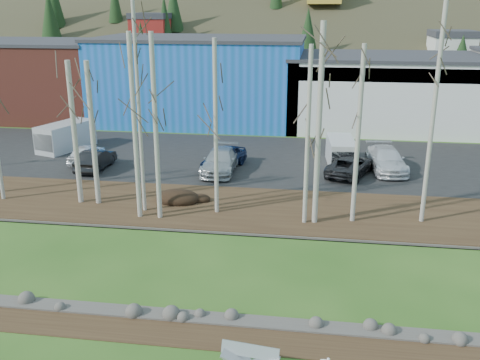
% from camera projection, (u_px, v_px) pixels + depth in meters
% --- Properties ---
extents(dirt_strip, '(80.00, 1.80, 0.03)m').
position_uv_depth(dirt_strip, '(149.00, 330.00, 19.43)').
color(dirt_strip, '#382616').
rests_on(dirt_strip, ground).
extents(near_bank_rocks, '(80.00, 0.80, 0.50)m').
position_uv_depth(near_bank_rocks, '(157.00, 315.00, 20.37)').
color(near_bank_rocks, '#47423D').
rests_on(near_bank_rocks, ground).
extents(river, '(80.00, 8.00, 0.90)m').
position_uv_depth(river, '(184.00, 266.00, 24.23)').
color(river, black).
rests_on(river, ground).
extents(far_bank_rocks, '(80.00, 0.80, 0.46)m').
position_uv_depth(far_bank_rocks, '(203.00, 230.00, 28.08)').
color(far_bank_rocks, '#47423D').
rests_on(far_bank_rocks, ground).
extents(far_bank, '(80.00, 7.00, 0.15)m').
position_uv_depth(far_bank, '(214.00, 207.00, 31.07)').
color(far_bank, '#382616').
rests_on(far_bank, ground).
extents(parking_lot, '(80.00, 14.00, 0.14)m').
position_uv_depth(parking_lot, '(240.00, 158.00, 40.94)').
color(parking_lot, black).
rests_on(parking_lot, ground).
extents(building_brick, '(16.32, 12.24, 7.80)m').
position_uv_depth(building_brick, '(34.00, 78.00, 56.20)').
color(building_brick, brown).
rests_on(building_brick, ground).
extents(building_blue, '(20.40, 12.24, 8.30)m').
position_uv_depth(building_blue, '(201.00, 79.00, 53.66)').
color(building_blue, '#145FB4').
rests_on(building_blue, ground).
extents(building_white, '(18.36, 12.24, 6.80)m').
position_uv_depth(building_white, '(384.00, 91.00, 51.40)').
color(building_white, white).
rests_on(building_white, ground).
extents(bench_damaged, '(1.97, 0.87, 0.85)m').
position_uv_depth(bench_damaged, '(250.00, 359.00, 17.14)').
color(bench_damaged, '#B1B3B6').
rests_on(bench_damaged, ground).
extents(dirt_mound, '(2.62, 1.85, 0.51)m').
position_uv_depth(dirt_mound, '(178.00, 197.00, 31.69)').
color(dirt_mound, black).
rests_on(dirt_mound, far_bank).
extents(birch_2, '(0.30, 0.30, 8.25)m').
position_uv_depth(birch_2, '(93.00, 134.00, 30.27)').
color(birch_2, beige).
rests_on(birch_2, far_bank).
extents(birch_3, '(0.20, 0.20, 11.48)m').
position_uv_depth(birch_3, '(139.00, 110.00, 28.64)').
color(birch_3, beige).
rests_on(birch_3, far_bank).
extents(birch_4, '(0.26, 0.26, 9.88)m').
position_uv_depth(birch_4, '(135.00, 129.00, 27.99)').
color(birch_4, beige).
rests_on(birch_4, far_bank).
extents(birch_5, '(0.23, 0.23, 9.53)m').
position_uv_depth(birch_5, '(216.00, 129.00, 28.71)').
color(birch_5, beige).
rests_on(birch_5, far_bank).
extents(birch_6, '(0.23, 0.23, 9.31)m').
position_uv_depth(birch_6, '(308.00, 138.00, 27.27)').
color(birch_6, beige).
rests_on(birch_6, far_bank).
extents(birch_7, '(0.29, 0.29, 10.41)m').
position_uv_depth(birch_7, '(319.00, 127.00, 27.15)').
color(birch_7, beige).
rests_on(birch_7, far_bank).
extents(birch_8, '(0.25, 0.25, 9.33)m').
position_uv_depth(birch_8, '(358.00, 137.00, 27.49)').
color(birch_8, beige).
rests_on(birch_8, far_bank).
extents(birch_9, '(0.23, 0.23, 11.52)m').
position_uv_depth(birch_9, '(433.00, 116.00, 27.09)').
color(birch_9, beige).
rests_on(birch_9, far_bank).
extents(birch_10, '(0.30, 0.30, 8.25)m').
position_uv_depth(birch_10, '(74.00, 134.00, 30.42)').
color(birch_10, beige).
rests_on(birch_10, far_bank).
extents(birch_11, '(0.26, 0.26, 9.88)m').
position_uv_depth(birch_11, '(156.00, 129.00, 27.84)').
color(birch_11, beige).
rests_on(birch_11, far_bank).
extents(car_0, '(1.64, 4.04, 1.37)m').
position_uv_depth(car_0, '(87.00, 153.00, 39.45)').
color(car_0, white).
rests_on(car_0, parking_lot).
extents(car_1, '(1.56, 4.32, 1.42)m').
position_uv_depth(car_1, '(96.00, 160.00, 37.80)').
color(car_1, black).
rests_on(car_1, parking_lot).
extents(car_2, '(2.22, 5.40, 1.56)m').
position_uv_depth(car_2, '(220.00, 161.00, 37.25)').
color(car_2, '#A7ABAF').
rests_on(car_2, parking_lot).
extents(car_3, '(3.20, 4.83, 1.53)m').
position_uv_depth(car_3, '(224.00, 158.00, 38.08)').
color(car_3, '#142144').
rests_on(car_3, parking_lot).
extents(car_4, '(3.84, 5.40, 1.37)m').
position_uv_depth(car_4, '(350.00, 165.00, 36.53)').
color(car_4, '#2B2B2E').
rests_on(car_4, parking_lot).
extents(car_5, '(2.86, 5.69, 1.59)m').
position_uv_depth(car_5, '(386.00, 160.00, 37.50)').
color(car_5, silver).
rests_on(car_5, parking_lot).
extents(van_white, '(2.12, 4.46, 1.90)m').
position_uv_depth(van_white, '(341.00, 153.00, 38.67)').
color(van_white, white).
rests_on(van_white, parking_lot).
extents(van_grey, '(3.46, 5.27, 2.14)m').
position_uv_depth(van_grey, '(64.00, 137.00, 42.81)').
color(van_grey, silver).
rests_on(van_grey, parking_lot).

